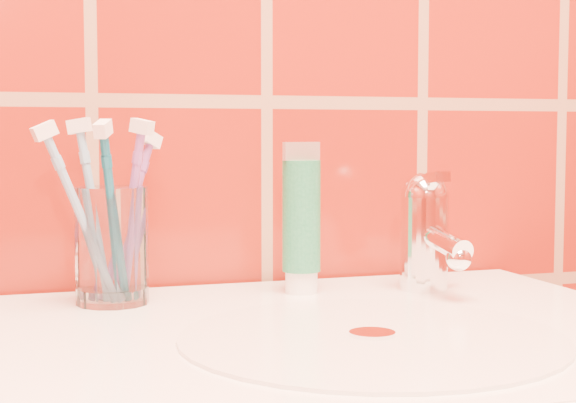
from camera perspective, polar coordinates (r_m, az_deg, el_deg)
name	(u,v)px	position (r m, az deg, el deg)	size (l,w,h in m)	color
glass_tumbler	(112,246)	(0.83, -11.31, -2.81)	(0.07, 0.07, 0.11)	white
toothpaste_tube	(301,223)	(0.87, 0.87, -1.38)	(0.04, 0.04, 0.15)	white
faucet	(426,228)	(0.90, 8.93, -1.69)	(0.05, 0.11, 0.12)	white
toothbrush_0	(82,217)	(0.81, -13.19, -1.01)	(0.09, 0.04, 0.17)	#77A8D4
toothbrush_1	(95,213)	(0.83, -12.39, -0.73)	(0.05, 0.03, 0.18)	#76A9D2
toothbrush_2	(130,212)	(0.83, -10.16, -0.70)	(0.04, 0.04, 0.18)	#86499D
toothbrush_3	(129,216)	(0.86, -10.24, -0.91)	(0.07, 0.06, 0.17)	#744089
toothbrush_4	(113,216)	(0.81, -11.25, -0.94)	(0.04, 0.06, 0.18)	#0D5571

